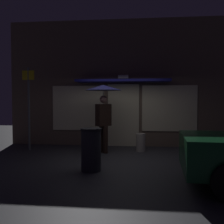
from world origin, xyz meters
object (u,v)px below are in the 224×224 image
Objects in this scene: person_with_umbrella at (103,100)px; sidewalk_bollard at (141,143)px; street_sign_post at (29,104)px; trash_bin at (91,149)px.

person_with_umbrella is 1.81m from sidewalk_bollard.
person_with_umbrella reaches higher than sidewalk_bollard.
street_sign_post is (-2.47, 0.14, -0.13)m from person_with_umbrella.
sidewalk_bollard is (3.62, 0.18, -1.23)m from street_sign_post.
trash_bin is (2.48, -2.29, -1.01)m from street_sign_post.
person_with_umbrella is at bearing -164.59° from sidewalk_bollard.
trash_bin is at bearing -114.87° from sidewalk_bollard.
person_with_umbrella is at bearing 90.37° from trash_bin.
person_with_umbrella is 2.12× the size of trash_bin.
trash_bin is at bearing 45.08° from person_with_umbrella.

